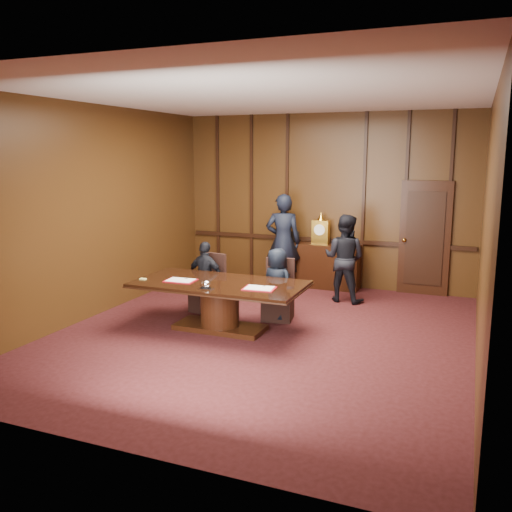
{
  "coord_description": "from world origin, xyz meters",
  "views": [
    {
      "loc": [
        2.84,
        -7.27,
        2.69
      ],
      "look_at": [
        -0.42,
        0.79,
        1.05
      ],
      "focal_mm": 38.0,
      "sensor_mm": 36.0,
      "label": 1
    }
  ],
  "objects": [
    {
      "name": "room",
      "position": [
        0.07,
        0.14,
        1.72
      ],
      "size": [
        7.0,
        7.04,
        3.5
      ],
      "color": "black",
      "rests_on": "ground"
    },
    {
      "name": "sideboard",
      "position": [
        0.0,
        3.26,
        0.49
      ],
      "size": [
        1.6,
        0.45,
        1.54
      ],
      "color": "black",
      "rests_on": "ground"
    },
    {
      "name": "conference_table",
      "position": [
        -0.7,
        0.0,
        0.51
      ],
      "size": [
        2.62,
        1.32,
        0.76
      ],
      "color": "black",
      "rests_on": "ground"
    },
    {
      "name": "folder_left",
      "position": [
        -1.29,
        -0.15,
        0.77
      ],
      "size": [
        0.48,
        0.36,
        0.02
      ],
      "rotation": [
        0.0,
        0.0,
        0.07
      ],
      "color": "maroon",
      "rests_on": "conference_table"
    },
    {
      "name": "folder_right",
      "position": [
        0.02,
        -0.15,
        0.77
      ],
      "size": [
        0.49,
        0.37,
        0.02
      ],
      "rotation": [
        0.0,
        0.0,
        0.1
      ],
      "color": "maroon",
      "rests_on": "conference_table"
    },
    {
      "name": "inkstand",
      "position": [
        -0.7,
        -0.45,
        0.81
      ],
      "size": [
        0.2,
        0.14,
        0.12
      ],
      "color": "white",
      "rests_on": "conference_table"
    },
    {
      "name": "notepad",
      "position": [
        -1.9,
        -0.27,
        0.77
      ],
      "size": [
        0.1,
        0.07,
        0.01
      ],
      "primitive_type": "cube",
      "rotation": [
        0.0,
        0.0,
        0.01
      ],
      "color": "#E9DB72",
      "rests_on": "conference_table"
    },
    {
      "name": "chair_left",
      "position": [
        -1.34,
        0.88,
        0.29
      ],
      "size": [
        0.56,
        0.56,
        0.99
      ],
      "rotation": [
        0.0,
        0.0,
        -0.19
      ],
      "color": "black",
      "rests_on": "ground"
    },
    {
      "name": "chair_right",
      "position": [
        -0.05,
        0.88,
        0.29
      ],
      "size": [
        0.55,
        0.55,
        0.99
      ],
      "rotation": [
        0.0,
        0.0,
        0.16
      ],
      "color": "black",
      "rests_on": "ground"
    },
    {
      "name": "signatory_left",
      "position": [
        -1.35,
        0.8,
        0.61
      ],
      "size": [
        0.75,
        0.37,
        1.23
      ],
      "primitive_type": "imported",
      "rotation": [
        0.0,
        0.0,
        3.04
      ],
      "color": "black",
      "rests_on": "ground"
    },
    {
      "name": "signatory_right",
      "position": [
        -0.05,
        0.8,
        0.6
      ],
      "size": [
        0.68,
        0.55,
        1.2
      ],
      "primitive_type": "imported",
      "rotation": [
        0.0,
        0.0,
        2.82
      ],
      "color": "black",
      "rests_on": "ground"
    },
    {
      "name": "witness_left",
      "position": [
        -0.68,
        2.91,
        0.96
      ],
      "size": [
        0.79,
        0.61,
        1.92
      ],
      "primitive_type": "imported",
      "rotation": [
        0.0,
        0.0,
        3.38
      ],
      "color": "black",
      "rests_on": "ground"
    },
    {
      "name": "witness_right",
      "position": [
        0.69,
        2.39,
        0.81
      ],
      "size": [
        0.87,
        0.72,
        1.62
      ],
      "primitive_type": "imported",
      "rotation": [
        0.0,
        0.0,
        2.99
      ],
      "color": "black",
      "rests_on": "ground"
    }
  ]
}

